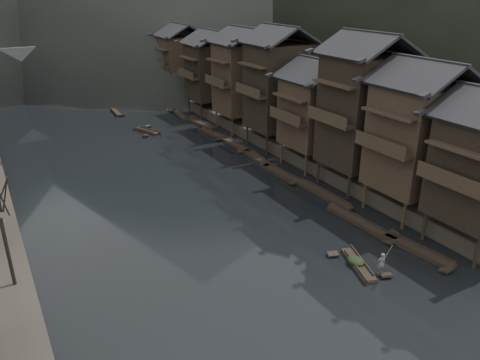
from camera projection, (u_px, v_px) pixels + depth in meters
water at (242, 253)px, 37.17m from camera, size 300.00×300.00×0.00m
right_bank at (300, 96)px, 84.80m from camera, size 40.00×200.00×1.80m
stilt_houses at (287, 81)px, 56.88m from camera, size 9.00×67.60×15.92m
moored_sampans at (245, 152)px, 58.92m from camera, size 2.83×60.94×0.47m
midriver_boats at (129, 120)px, 72.85m from camera, size 2.81×18.69×0.45m
stone_bridge at (62, 64)px, 92.91m from camera, size 40.00×6.00×9.00m
hero_sampan at (358, 264)px, 35.33m from camera, size 2.51×4.99×0.44m
cargo_heap at (356, 257)px, 35.25m from camera, size 1.10×1.44×0.66m
boatman at (382, 260)px, 33.86m from camera, size 0.71×0.58×1.70m
bamboo_pole at (388, 227)px, 32.90m from camera, size 1.19×2.13×3.73m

